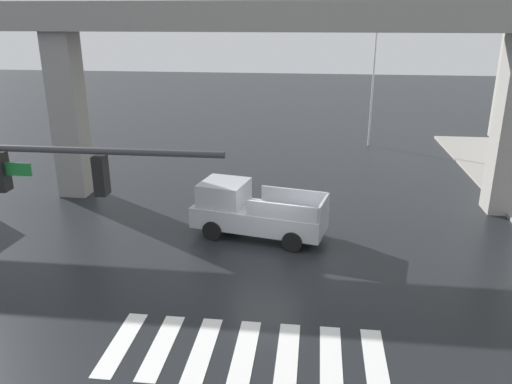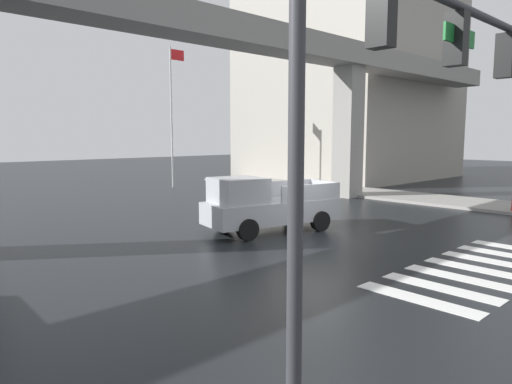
% 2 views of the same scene
% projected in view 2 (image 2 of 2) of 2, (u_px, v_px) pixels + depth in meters
% --- Properties ---
extents(ground_plane, '(120.00, 120.00, 0.00)m').
position_uv_depth(ground_plane, '(321.00, 238.00, 16.11)').
color(ground_plane, black).
extents(crosswalk_stripes, '(7.15, 2.80, 0.01)m').
position_uv_depth(crosswalk_stripes, '(478.00, 269.00, 12.25)').
color(crosswalk_stripes, silver).
rests_on(crosswalk_stripes, ground).
extents(elevated_overpass, '(51.90, 1.92, 8.74)m').
position_uv_depth(elevated_overpass, '(215.00, 46.00, 19.52)').
color(elevated_overpass, gray).
rests_on(elevated_overpass, ground).
extents(sidewalk_east, '(4.00, 36.00, 0.15)m').
position_uv_depth(sidewalk_east, '(427.00, 199.00, 25.61)').
color(sidewalk_east, gray).
rests_on(sidewalk_east, ground).
extents(pickup_truck, '(5.38, 2.91, 2.08)m').
position_uv_depth(pickup_truck, '(265.00, 206.00, 16.96)').
color(pickup_truck, '#A8AAAF').
rests_on(pickup_truck, ground).
extents(traffic_signal_mast, '(8.69, 0.32, 6.20)m').
position_uv_depth(traffic_signal_mast, '(420.00, 65.00, 6.61)').
color(traffic_signal_mast, '#38383D').
rests_on(traffic_signal_mast, ground).
extents(flagpole, '(1.16, 0.12, 9.58)m').
position_uv_depth(flagpole, '(173.00, 107.00, 31.43)').
color(flagpole, silver).
rests_on(flagpole, ground).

